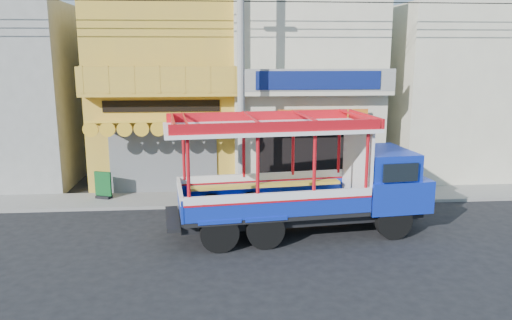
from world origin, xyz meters
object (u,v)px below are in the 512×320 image
Objects in this scene: potted_plant_a at (339,181)px; potted_plant_b at (376,182)px; utility_pole at (245,68)px; songthaew_truck at (317,177)px; green_sign at (103,187)px; potted_plant_c at (346,179)px.

potted_plant_a is 1.48m from potted_plant_b.
songthaew_truck is at bearing -55.91° from utility_pole.
potted_plant_a reaches higher than potted_plant_b.
potted_plant_b is at bearing 6.58° from utility_pole.
green_sign is 10.55m from potted_plant_b.
green_sign is (-5.39, 0.92, -4.48)m from utility_pole.
utility_pole reaches higher than potted_plant_b.
green_sign reaches higher than potted_plant_c.
songthaew_truck is 7.36× the size of potted_plant_a.
potted_plant_c is at bearing 39.46° from potted_plant_b.
utility_pole reaches higher than potted_plant_a.
green_sign is at bearing 69.48° from potted_plant_b.
potted_plant_a is at bearing -2.25° from green_sign.
green_sign is 0.93× the size of potted_plant_a.
potted_plant_b is at bearing 49.34° from songthaew_truck.
green_sign is 9.08m from potted_plant_a.
utility_pole reaches higher than green_sign.
songthaew_truck reaches higher than potted_plant_a.
songthaew_truck is 4.10m from potted_plant_a.
green_sign is at bearing 130.14° from potted_plant_a.
green_sign is (-7.44, 3.95, -1.24)m from songthaew_truck.
utility_pole is 5.73m from potted_plant_a.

